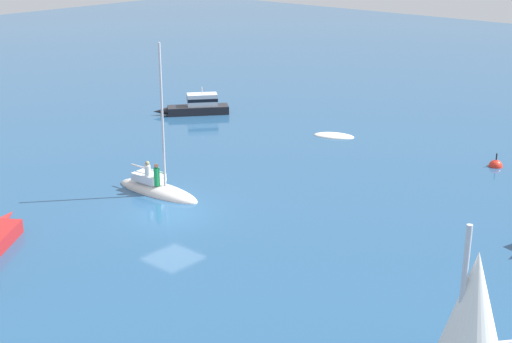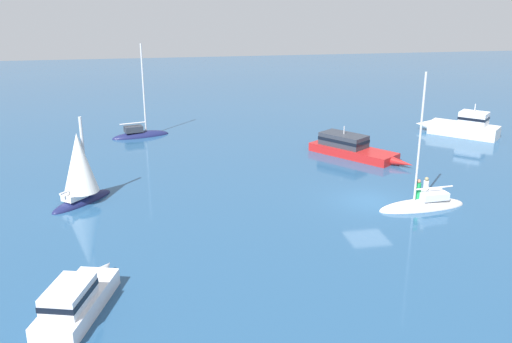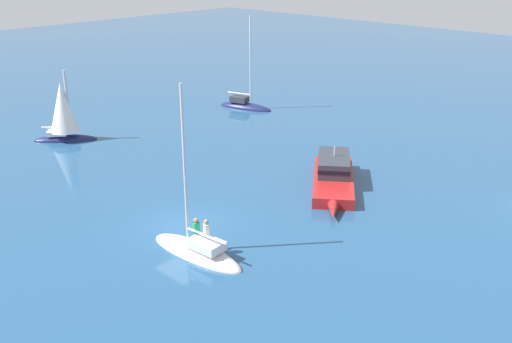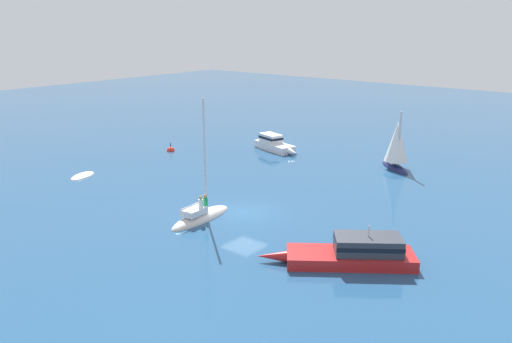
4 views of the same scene
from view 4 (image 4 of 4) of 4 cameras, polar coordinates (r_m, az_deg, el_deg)
ground_plane at (r=37.27m, az=-1.26°, el=-4.45°), size 160.00×160.00×0.00m
yacht at (r=49.46m, az=14.81°, el=2.49°), size 4.36×3.93×5.71m
yacht_1 at (r=36.29m, az=-5.96°, el=-4.88°), size 1.92×5.65×8.69m
powerboat at (r=55.15m, az=1.97°, el=2.97°), size 6.22×3.10×1.58m
cabin_cruiser_1 at (r=30.10m, az=10.51°, el=-8.48°), size 7.86×6.40×2.25m
dinghy at (r=48.31m, az=-18.07°, el=-0.47°), size 2.37×3.10×0.41m
channel_buoy at (r=55.55m, az=-9.11°, el=2.20°), size 0.82×0.82×1.23m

